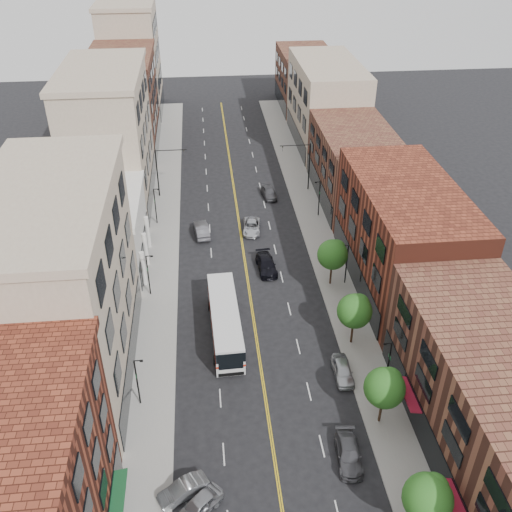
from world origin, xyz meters
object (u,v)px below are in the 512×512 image
object	(u,v)px
car_angle_a	(198,506)
car_lane_a	(266,265)
car_lane_b	(252,227)
car_lane_c	(269,192)
car_parked_far	(343,371)
car_lane_behind	(202,230)
car_parked_mid	(348,454)
city_bus	(225,320)
car_angle_b	(183,490)

from	to	relation	value
car_angle_a	car_lane_a	bearing A→B (deg)	122.50
car_lane_b	car_lane_c	bearing A→B (deg)	77.23
car_lane_a	car_lane_b	world-z (taller)	car_lane_a
car_parked_far	car_lane_a	xyz separation A→B (m)	(-5.02, 18.04, 0.02)
car_lane_behind	car_parked_mid	bearing A→B (deg)	100.35
city_bus	car_parked_far	world-z (taller)	city_bus
car_parked_far	car_lane_c	xyz separation A→B (m)	(-2.51, 36.73, 0.03)
car_parked_far	car_lane_behind	size ratio (longest dim) A/B	0.87
city_bus	car_lane_c	distance (m)	30.77
car_angle_b	car_lane_behind	distance (m)	37.86
city_bus	car_lane_c	bearing A→B (deg)	73.13
car_lane_b	car_lane_a	bearing A→B (deg)	-77.67
car_angle_b	car_lane_b	bearing A→B (deg)	139.78
car_angle_b	car_parked_far	xyz separation A→B (m)	(14.57, 10.92, 0.07)
car_lane_b	car_angle_b	bearing A→B (deg)	-95.97
car_lane_c	car_angle_b	bearing A→B (deg)	-111.10
car_angle_b	car_lane_b	xyz separation A→B (m)	(8.67, 38.14, 0.03)
car_parked_far	car_lane_b	bearing A→B (deg)	103.42
city_bus	car_lane_behind	distance (m)	19.98
car_lane_c	car_lane_behind	bearing A→B (deg)	-142.16
car_angle_a	car_parked_mid	distance (m)	12.33
car_lane_a	car_lane_c	distance (m)	18.86
car_angle_b	car_lane_a	bearing A→B (deg)	134.33
car_lane_c	city_bus	bearing A→B (deg)	-111.88
car_parked_far	car_lane_b	distance (m)	27.85
car_angle_a	city_bus	bearing A→B (deg)	129.22
car_angle_a	car_angle_b	distance (m)	1.85
city_bus	car_parked_mid	size ratio (longest dim) A/B	2.73
city_bus	car_lane_a	world-z (taller)	city_bus
city_bus	car_lane_c	xyz separation A→B (m)	(7.95, 29.71, -1.13)
car_parked_mid	car_lane_a	world-z (taller)	car_lane_a
car_angle_b	car_parked_mid	world-z (taller)	car_parked_mid
car_lane_behind	car_lane_a	size ratio (longest dim) A/B	0.95
city_bus	car_lane_a	bearing A→B (deg)	61.82
car_angle_a	car_angle_b	bearing A→B (deg)	174.97
car_parked_far	city_bus	bearing A→B (deg)	147.31
car_parked_mid	car_lane_c	xyz separation A→B (m)	(-0.91, 45.75, 0.07)
car_parked_mid	car_lane_behind	world-z (taller)	car_lane_behind
car_parked_far	car_lane_b	world-z (taller)	car_parked_far
city_bus	car_lane_behind	xyz separation A→B (m)	(-1.99, 19.86, -1.08)
car_parked_far	car_angle_a	bearing A→B (deg)	-136.16
city_bus	car_parked_far	distance (m)	12.65
car_angle_a	car_lane_a	world-z (taller)	car_lane_a
city_bus	car_lane_a	size ratio (longest dim) A/B	2.49
car_angle_b	car_lane_c	xyz separation A→B (m)	(12.07, 47.65, 0.10)
car_parked_mid	car_parked_far	world-z (taller)	car_parked_far
car_parked_far	car_lane_behind	xyz separation A→B (m)	(-12.45, 26.88, 0.08)
car_lane_behind	car_lane_a	distance (m)	11.55
city_bus	car_parked_far	bearing A→B (deg)	-35.76
car_lane_behind	car_lane_a	world-z (taller)	car_lane_behind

